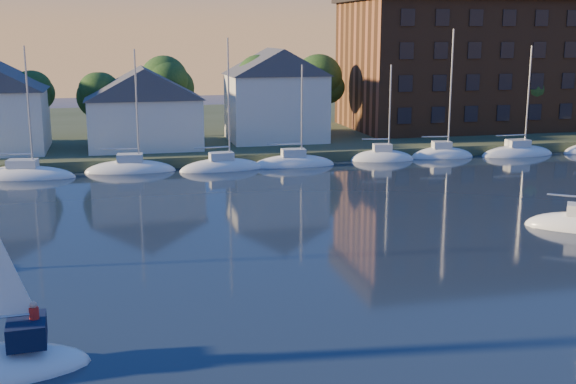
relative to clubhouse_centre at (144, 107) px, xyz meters
name	(u,v)px	position (x,y,z in m)	size (l,w,h in m)	color
shoreline_land	(187,132)	(6.00, 18.00, -5.13)	(160.00, 50.00, 2.00)	#384327
wooden_dock	(211,163)	(6.00, -5.00, -5.13)	(120.00, 3.00, 1.00)	brown
clubhouse_centre	(144,107)	(0.00, 0.00, 0.00)	(11.55, 8.40, 8.08)	silver
clubhouse_east	(276,94)	(14.00, 2.00, 0.87)	(10.50, 8.40, 9.80)	silver
condo_block	(473,55)	(40.00, 7.95, 4.66)	(31.00, 17.00, 17.40)	brown
tree_line	(215,81)	(8.00, 6.00, 2.04)	(93.40, 5.40, 8.90)	#3A2A1A
moored_fleet	(258,166)	(10.00, -8.00, -5.03)	(95.50, 2.40, 12.05)	white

